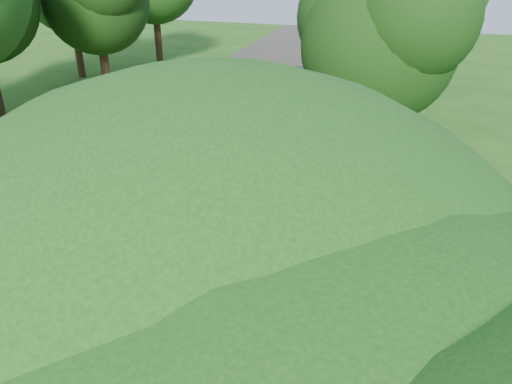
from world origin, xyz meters
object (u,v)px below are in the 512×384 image
object	(u,v)px
pedestrian_dark	(359,90)
pedestrian_pink	(362,86)
second_boat	(306,81)
sandwich_board	(224,273)
plant_boat	(111,277)

from	to	relation	value
pedestrian_dark	pedestrian_pink	bearing A→B (deg)	58.23
second_boat	sandwich_board	size ratio (longest dim) A/B	6.46
second_boat	pedestrian_dark	size ratio (longest dim) A/B	3.37
plant_boat	second_boat	world-z (taller)	plant_boat
plant_boat	pedestrian_dark	distance (m)	21.63
plant_boat	sandwich_board	size ratio (longest dim) A/B	13.90
plant_boat	pedestrian_pink	xyz separation A→B (m)	(4.13, 22.89, -0.03)
pedestrian_dark	second_boat	bearing A→B (deg)	107.32
plant_boat	pedestrian_dark	world-z (taller)	plant_boat
plant_boat	second_boat	xyz separation A→B (m)	(0.11, 24.64, -0.38)
pedestrian_pink	plant_boat	bearing A→B (deg)	-91.57
pedestrian_pink	second_boat	bearing A→B (deg)	165.04
sandwich_board	pedestrian_pink	bearing A→B (deg)	85.99
sandwich_board	pedestrian_dark	size ratio (longest dim) A/B	0.52
second_boat	sandwich_board	bearing A→B (deg)	-102.16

